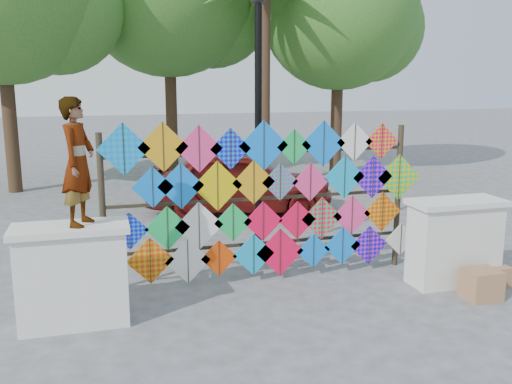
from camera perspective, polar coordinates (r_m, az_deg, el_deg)
ground at (r=8.18m, az=2.05°, el=-10.38°), size 80.00×80.00×0.00m
parapet_left at (r=7.43m, az=-17.85°, el=-7.89°), size 1.40×0.65×1.28m
parapet_right at (r=8.97m, az=19.22°, el=-4.68°), size 1.40×0.65×1.28m
kite_rack at (r=8.50m, az=1.06°, el=-0.82°), size 4.96×0.24×2.44m
tree_east at (r=18.43m, az=8.57°, el=17.40°), size 5.40×4.80×7.42m
palm_tree at (r=16.00m, az=0.94°, el=18.32°), size 3.62×3.62×5.83m
vendor_woman at (r=7.10m, az=-17.38°, el=2.90°), size 0.56×0.66×1.54m
sedan at (r=12.94m, az=-1.58°, el=1.07°), size 4.44×2.67×1.42m
lamppost at (r=9.60m, az=0.23°, el=9.36°), size 0.28×0.28×4.46m
cardboard_box_near at (r=8.62m, az=21.59°, el=-8.57°), size 0.47×0.42×0.42m
cardboard_box_far at (r=9.24m, az=22.80°, el=-7.71°), size 0.36×0.33×0.30m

